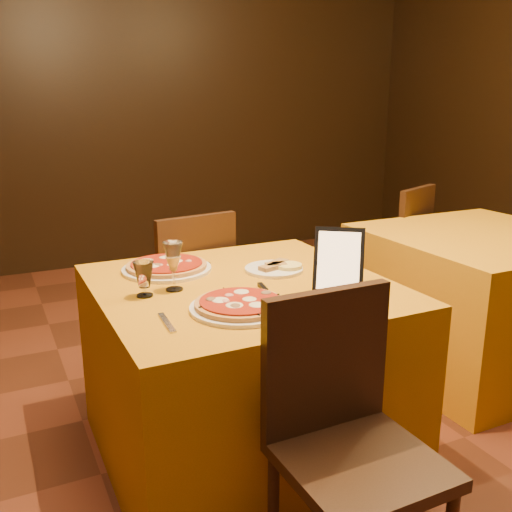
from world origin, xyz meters
name	(u,v)px	position (x,y,z in m)	size (l,w,h in m)	color
floor	(320,486)	(0.00, 0.00, -0.01)	(6.00, 7.00, 0.01)	#5E2D19
wall_back	(107,105)	(0.00, 3.50, 1.40)	(6.00, 0.01, 2.80)	black
main_table	(243,371)	(-0.17, 0.33, 0.38)	(1.10, 1.10, 0.75)	#C17B0C
side_table	(478,300)	(1.35, 0.55, 0.38)	(1.10, 1.10, 0.75)	orange
chair_main_near	(360,463)	(-0.17, -0.47, 0.46)	(0.40, 0.40, 0.91)	black
chair_main_far	(181,296)	(-0.17, 1.11, 0.46)	(0.36, 0.36, 0.91)	black
chair_side_far	(387,252)	(1.35, 1.35, 0.46)	(0.40, 0.40, 0.91)	black
pizza_near	(240,306)	(-0.30, 0.07, 0.77)	(0.35, 0.35, 0.03)	white
pizza_far	(167,267)	(-0.39, 0.62, 0.77)	(0.37, 0.37, 0.03)	white
cutlet_dish	(274,268)	(0.02, 0.43, 0.76)	(0.24, 0.24, 0.03)	white
wine_glass	(173,266)	(-0.44, 0.37, 0.84)	(0.08, 0.08, 0.19)	#FDD58F
water_glass	(144,279)	(-0.56, 0.35, 0.81)	(0.07, 0.07, 0.13)	white
tablet	(339,260)	(0.11, 0.09, 0.87)	(0.18, 0.02, 0.24)	black
knife	(269,296)	(-0.15, 0.15, 0.75)	(0.20, 0.02, 0.01)	#A7A9AE
fork_near	(167,323)	(-0.56, 0.06, 0.75)	(0.17, 0.02, 0.01)	silver
fork_far	(200,261)	(-0.21, 0.70, 0.75)	(0.14, 0.02, 0.01)	#AEAEB5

